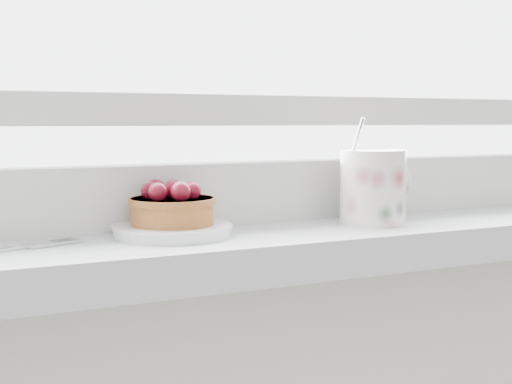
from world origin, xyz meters
TOP-DOWN VIEW (x-y plane):
  - saucer at (-0.07, 1.90)m, footprint 0.12×0.12m
  - raspberry_tart at (-0.07, 1.90)m, footprint 0.09×0.09m
  - floral_mug at (0.17, 1.88)m, footprint 0.12×0.09m

SIDE VIEW (x-z plane):
  - saucer at x=-0.07m, z-range 0.94..0.95m
  - raspberry_tart at x=-0.07m, z-range 0.95..0.99m
  - floral_mug at x=0.17m, z-range 0.92..1.05m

